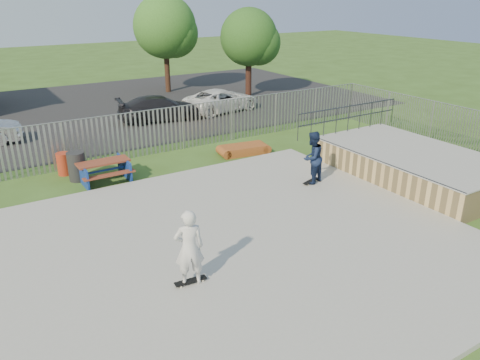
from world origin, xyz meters
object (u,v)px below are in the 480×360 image
trash_bin_grey (77,166)px  tree_mid (165,27)px  car_white (221,100)px  trash_bin_red (64,164)px  skater_navy (312,158)px  picnic_table (104,171)px  skater_white (189,248)px  tree_right (249,37)px  funbox (244,149)px  car_dark (160,108)px

trash_bin_grey → tree_mid: tree_mid is taller
car_white → tree_mid: bearing=-6.8°
trash_bin_red → skater_navy: (7.45, -6.09, 0.68)m
picnic_table → car_white: car_white is taller
picnic_table → skater_white: bearing=-92.7°
car_white → tree_right: size_ratio=0.81×
trash_bin_grey → tree_right: (14.02, 9.69, 3.37)m
trash_bin_grey → car_white: size_ratio=0.23×
trash_bin_red → trash_bin_grey: bearing=-71.7°
funbox → picnic_table: bearing=-171.4°
trash_bin_red → tree_right: 17.16m
tree_right → picnic_table: bearing=-141.8°
trash_bin_red → trash_bin_grey: 0.94m
trash_bin_red → car_white: car_white is taller
trash_bin_red → tree_mid: 17.13m
car_dark → trash_bin_grey: bearing=146.1°
car_white → skater_navy: size_ratio=2.44×
tree_mid → skater_white: size_ratio=3.42×
trash_bin_red → trash_bin_grey: (0.29, -0.89, 0.11)m
tree_mid → tree_right: (4.10, -4.34, -0.57)m
trash_bin_red → car_dark: 8.74m
car_dark → picnic_table: bearing=152.7°
tree_mid → skater_white: 24.79m
trash_bin_red → skater_navy: 9.65m
picnic_table → skater_navy: (6.33, -4.52, 0.71)m
picnic_table → tree_right: bearing=37.7°
car_white → skater_white: bearing=138.6°
car_dark → tree_mid: tree_mid is taller
trash_bin_red → car_white: (10.52, 5.93, 0.24)m
car_dark → skater_navy: 11.94m
funbox → skater_navy: skater_navy is taller
trash_bin_grey → skater_navy: bearing=-36.0°
funbox → trash_bin_red: size_ratio=2.31×
funbox → skater_white: bearing=-120.8°
car_dark → skater_navy: size_ratio=2.41×
tree_right → tree_mid: bearing=133.3°
picnic_table → funbox: size_ratio=0.94×
trash_bin_grey → skater_white: skater_white is taller
car_white → funbox: bearing=147.9°
car_dark → skater_white: (-5.72, -15.35, 0.42)m
skater_navy → skater_white: same height
picnic_table → skater_navy: bearing=-36.0°
trash_bin_red → tree_mid: (10.21, 13.15, 4.05)m
skater_white → funbox: bearing=-114.8°
funbox → trash_bin_grey: trash_bin_grey is taller
trash_bin_red → skater_white: bearing=-85.2°
picnic_table → skater_white: 8.02m
trash_bin_grey → skater_white: bearing=-86.6°
trash_bin_grey → picnic_table: bearing=-39.2°
car_white → trash_bin_grey: bearing=114.4°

